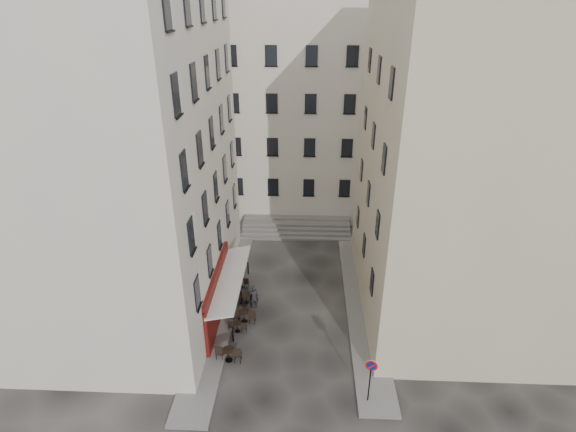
# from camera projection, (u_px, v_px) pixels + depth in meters

# --- Properties ---
(ground) EXTENTS (90.00, 90.00, 0.00)m
(ground) POSITION_uv_depth(u_px,v_px,m) (290.00, 331.00, 26.72)
(ground) COLOR black
(ground) RESTS_ON ground
(sidewalk_left) EXTENTS (2.00, 22.00, 0.12)m
(sidewalk_left) POSITION_uv_depth(u_px,v_px,m) (226.00, 289.00, 30.46)
(sidewalk_left) COLOR slate
(sidewalk_left) RESTS_ON ground
(sidewalk_right) EXTENTS (2.00, 18.00, 0.12)m
(sidewalk_right) POSITION_uv_depth(u_px,v_px,m) (361.00, 302.00, 29.21)
(sidewalk_right) COLOR slate
(sidewalk_right) RESTS_ON ground
(building_left) EXTENTS (12.20, 16.20, 20.60)m
(building_left) POSITION_uv_depth(u_px,v_px,m) (107.00, 147.00, 25.30)
(building_left) COLOR beige
(building_left) RESTS_ON ground
(building_right) EXTENTS (12.20, 14.20, 18.60)m
(building_right) POSITION_uv_depth(u_px,v_px,m) (478.00, 166.00, 25.35)
(building_right) COLOR tan
(building_right) RESTS_ON ground
(building_back) EXTENTS (18.20, 10.20, 18.60)m
(building_back) POSITION_uv_depth(u_px,v_px,m) (288.00, 105.00, 39.72)
(building_back) COLOR beige
(building_back) RESTS_ON ground
(cafe_storefront) EXTENTS (1.74, 7.30, 3.50)m
(cafe_storefront) POSITION_uv_depth(u_px,v_px,m) (219.00, 293.00, 26.96)
(cafe_storefront) COLOR #4D100B
(cafe_storefront) RESTS_ON ground
(stone_steps) EXTENTS (9.00, 3.15, 0.80)m
(stone_steps) POSITION_uv_depth(u_px,v_px,m) (296.00, 228.00, 37.83)
(stone_steps) COLOR slate
(stone_steps) RESTS_ON ground
(bollard_near) EXTENTS (0.12, 0.12, 0.98)m
(bollard_near) POSITION_uv_depth(u_px,v_px,m) (233.00, 334.00, 25.72)
(bollard_near) COLOR black
(bollard_near) RESTS_ON ground
(bollard_mid) EXTENTS (0.12, 0.12, 0.98)m
(bollard_mid) POSITION_uv_depth(u_px,v_px,m) (241.00, 297.00, 28.86)
(bollard_mid) COLOR black
(bollard_mid) RESTS_ON ground
(bollard_far) EXTENTS (0.12, 0.12, 0.98)m
(bollard_far) POSITION_uv_depth(u_px,v_px,m) (248.00, 268.00, 32.00)
(bollard_far) COLOR black
(bollard_far) RESTS_ON ground
(no_parking_sign) EXTENTS (0.60, 0.18, 2.66)m
(no_parking_sign) POSITION_uv_depth(u_px,v_px,m) (371.00, 373.00, 21.24)
(no_parking_sign) COLOR black
(no_parking_sign) RESTS_ON ground
(bistro_table_a) EXTENTS (1.42, 0.67, 1.00)m
(bistro_table_a) POSITION_uv_depth(u_px,v_px,m) (229.00, 353.00, 24.35)
(bistro_table_a) COLOR black
(bistro_table_a) RESTS_ON ground
(bistro_table_b) EXTENTS (1.13, 0.53, 0.79)m
(bistro_table_b) POSITION_uv_depth(u_px,v_px,m) (237.00, 326.00, 26.52)
(bistro_table_b) COLOR black
(bistro_table_b) RESTS_ON ground
(bistro_table_c) EXTENTS (1.41, 0.66, 0.99)m
(bistro_table_c) POSITION_uv_depth(u_px,v_px,m) (244.00, 315.00, 27.26)
(bistro_table_c) COLOR black
(bistro_table_c) RESTS_ON ground
(bistro_table_d) EXTENTS (1.23, 0.58, 0.86)m
(bistro_table_d) POSITION_uv_depth(u_px,v_px,m) (246.00, 297.00, 29.03)
(bistro_table_d) COLOR black
(bistro_table_d) RESTS_ON ground
(bistro_table_e) EXTENTS (1.18, 0.55, 0.83)m
(bistro_table_e) POSITION_uv_depth(u_px,v_px,m) (241.00, 282.00, 30.60)
(bistro_table_e) COLOR black
(bistro_table_e) RESTS_ON ground
(pedestrian) EXTENTS (0.68, 0.57, 1.61)m
(pedestrian) POSITION_uv_depth(u_px,v_px,m) (254.00, 297.00, 28.45)
(pedestrian) COLOR #232228
(pedestrian) RESTS_ON ground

